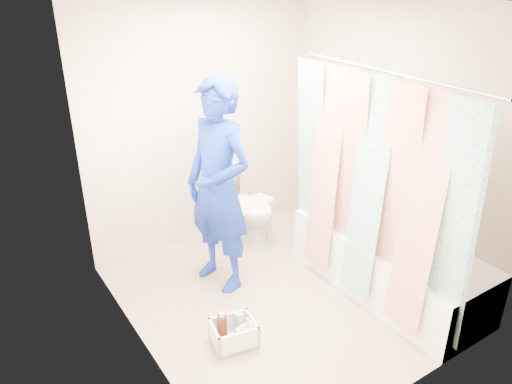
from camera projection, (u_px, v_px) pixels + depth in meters
floor at (279, 296)px, 4.32m from camera, size 2.60×2.60×0.00m
ceiling at (286, 0)px, 3.30m from camera, size 2.40×2.60×0.02m
wall_back at (203, 125)px, 4.79m from camera, size 2.40×0.02×2.40m
wall_front at (418, 240)px, 2.83m from camera, size 2.40×0.02×2.40m
wall_left at (132, 207)px, 3.21m from camera, size 0.02×2.60×2.40m
wall_right at (392, 140)px, 4.41m from camera, size 0.02×2.60×2.40m
bathtub at (388, 263)px, 4.31m from camera, size 0.70×1.75×0.50m
curtain_rod at (382, 71)px, 3.43m from camera, size 0.02×1.90×0.02m
shower_curtain at (369, 193)px, 3.82m from camera, size 0.06×1.75×1.80m
toilet at (242, 206)px, 5.04m from camera, size 0.59×0.83×0.76m
tank_lid at (251, 204)px, 4.94m from camera, size 0.50×0.31×0.04m
tank_internals at (224, 169)px, 4.98m from camera, size 0.18×0.08×0.25m
plumber at (219, 187)px, 4.15m from camera, size 0.60×0.77×1.85m
cleaning_caddy at (235, 334)px, 3.75m from camera, size 0.37×0.31×0.25m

